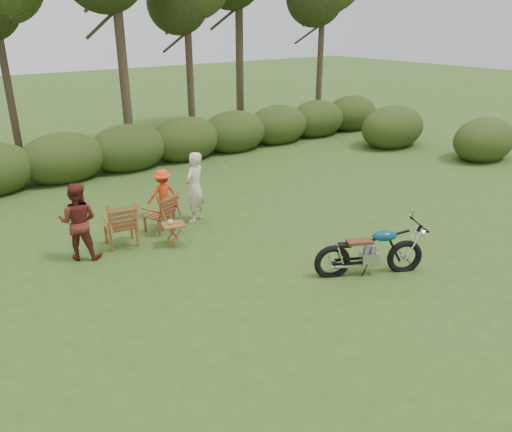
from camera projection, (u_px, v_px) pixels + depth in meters
ground at (331, 280)px, 9.07m from camera, size 80.00×80.00×0.00m
tree_line at (124, 39)px, 15.18m from camera, size 22.52×11.62×8.14m
motorcycle at (367, 273)px, 9.33m from camera, size 2.08×1.57×1.12m
lawn_chair_right at (160, 230)px, 11.19m from camera, size 0.81×0.81×0.91m
lawn_chair_left at (123, 245)px, 10.49m from camera, size 0.77×0.77×1.00m
side_table at (174, 235)px, 10.39m from camera, size 0.55×0.50×0.48m
cup at (171, 222)px, 10.29m from camera, size 0.11×0.11×0.09m
adult_a at (196, 221)px, 11.72m from camera, size 0.71×0.62×1.65m
adult_b at (83, 257)px, 9.94m from camera, size 0.95×0.91×1.55m
child at (165, 217)px, 11.94m from camera, size 0.80×0.52×1.18m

